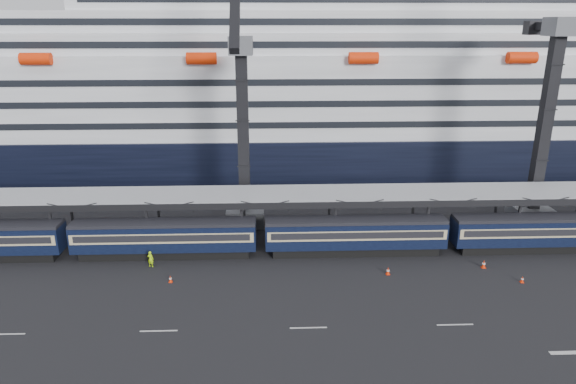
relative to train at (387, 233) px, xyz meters
name	(u,v)px	position (x,y,z in m)	size (l,w,h in m)	color
ground	(462,299)	(4.65, -10.00, -2.20)	(260.00, 260.00, 0.00)	black
train	(387,233)	(0.00, 0.00, 0.00)	(133.05, 3.00, 4.05)	black
canopy	(422,194)	(4.65, 4.00, 3.05)	(130.00, 6.25, 5.53)	#989BA0
cruise_ship	(364,92)	(3.57, 35.99, 10.14)	(214.09, 28.84, 34.00)	black
crane_dark_near	(243,128)	(-15.35, 8.59, 9.73)	(4.50, 17.75, 35.08)	#4D5054
crane_dark_mid	(548,115)	(19.65, 7.59, 11.16)	(4.50, 18.24, 39.64)	#4D5054
worker	(151,259)	(-24.41, -2.50, -1.36)	(0.62, 0.40, 1.69)	#B9FD0D
traffic_cone_b	(170,279)	(-21.86, -5.85, -1.86)	(0.35, 0.35, 0.70)	#F72E07
traffic_cone_c	(388,271)	(-0.89, -5.05, -1.82)	(0.39, 0.39, 0.77)	#F72E07
traffic_cone_d	(484,264)	(9.03, -3.99, -1.78)	(0.43, 0.43, 0.86)	#F72E07
traffic_cone_e	(522,279)	(11.47, -7.15, -1.86)	(0.34, 0.34, 0.68)	#F72E07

